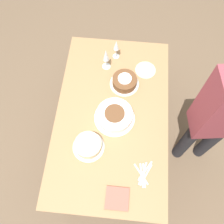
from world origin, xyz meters
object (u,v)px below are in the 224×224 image
at_px(cake_front_chocolate, 125,81).
at_px(wine_glass_near, 116,46).
at_px(wine_glass_far, 106,56).
at_px(cake_center_white, 115,116).
at_px(cake_back_decorated, 88,145).

relative_size(cake_front_chocolate, wine_glass_near, 1.20).
bearing_deg(wine_glass_far, cake_front_chocolate, -133.69).
relative_size(cake_center_white, cake_front_chocolate, 1.31).
relative_size(cake_front_chocolate, cake_back_decorated, 1.03).
distance_m(cake_center_white, cake_back_decorated, 0.30).
height_order(wine_glass_near, wine_glass_far, wine_glass_far).
relative_size(cake_center_white, wine_glass_near, 1.58).
xyz_separation_m(cake_front_chocolate, wine_glass_far, (0.16, 0.17, 0.11)).
bearing_deg(cake_back_decorated, cake_center_white, -33.76).
bearing_deg(cake_back_decorated, wine_glass_near, -8.63).
bearing_deg(cake_center_white, cake_front_chocolate, -9.58).
xyz_separation_m(wine_glass_near, wine_glass_far, (-0.11, 0.07, 0.01)).
bearing_deg(cake_front_chocolate, wine_glass_near, 18.98).
xyz_separation_m(cake_center_white, cake_back_decorated, (-0.25, 0.17, -0.00)).
xyz_separation_m(cake_back_decorated, wine_glass_near, (0.84, -0.13, 0.10)).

